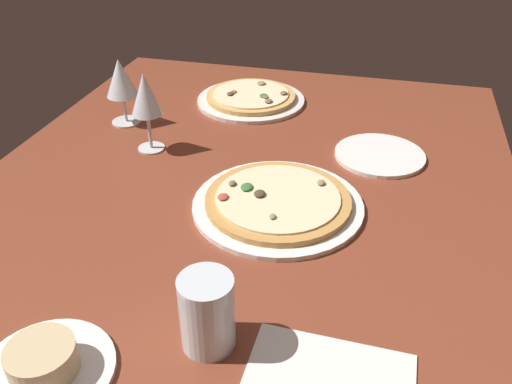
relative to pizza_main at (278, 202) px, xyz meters
The scene contains 9 objects.
dining_table 9.03cm from the pizza_main, 93.97° to the left, with size 150.00×110.00×4.00cm, color brown.
pizza_main is the anchor object (origin of this frame).
pizza_side 51.07cm from the pizza_main, 20.45° to the left, with size 29.00×29.00×3.32cm.
ramekin_on_saucer 50.06cm from the pizza_main, 155.05° to the left, with size 18.08×18.08×4.81cm.
wine_glass_far 38.59cm from the pizza_main, 64.02° to the left, with size 6.82×6.82×18.08cm.
wine_glass_near 53.73cm from the pizza_main, 58.31° to the left, with size 7.64×7.64×16.34cm.
water_glass 35.26cm from the pizza_main, behind, with size 7.57×7.57×11.34cm.
side_plate 30.84cm from the pizza_main, 35.27° to the right, with size 20.00×20.00×0.90cm, color white.
paper_menu 40.12cm from the pizza_main, 158.08° to the right, with size 13.84×21.77×0.30cm, color white.
Camera 1 is at (-83.04, -25.43, 62.13)cm, focal length 37.72 mm.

